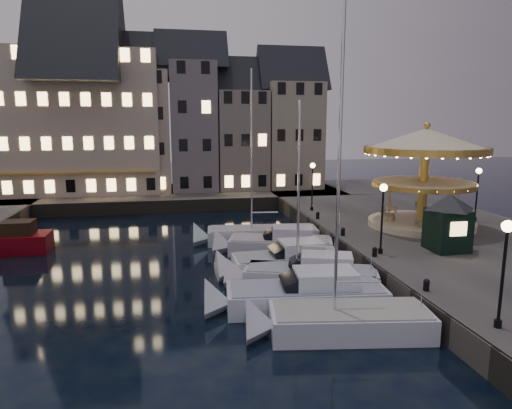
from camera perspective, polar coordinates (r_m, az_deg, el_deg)
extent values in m
plane|color=black|center=(25.42, 1.11, -10.43)|extent=(160.00, 160.00, 0.00)
cube|color=#474442|center=(35.80, 21.60, -3.90)|extent=(16.00, 56.00, 1.30)
cube|color=#474442|center=(52.04, -13.91, 0.82)|extent=(44.00, 12.00, 1.30)
cube|color=#47423A|center=(32.31, 9.44, -4.79)|extent=(0.15, 44.00, 1.30)
cube|color=#47423A|center=(46.05, -11.84, -0.32)|extent=(48.00, 0.15, 1.30)
cylinder|color=black|center=(20.14, 27.98, -13.01)|extent=(0.28, 0.28, 0.30)
cylinder|color=black|center=(19.55, 28.42, -8.27)|extent=(0.12, 0.12, 3.80)
sphere|color=#FFD18C|center=(19.04, 28.95, -2.40)|extent=(0.44, 0.44, 0.44)
cylinder|color=black|center=(28.13, 15.28, -5.63)|extent=(0.28, 0.28, 0.30)
cylinder|color=black|center=(27.70, 15.45, -2.15)|extent=(0.12, 0.12, 3.80)
sphere|color=#FFD18C|center=(27.35, 15.66, 2.05)|extent=(0.44, 0.44, 0.44)
cylinder|color=black|center=(40.35, 6.98, -0.51)|extent=(0.28, 0.28, 0.30)
cylinder|color=black|center=(40.06, 7.04, 1.94)|extent=(0.12, 0.12, 3.80)
sphere|color=#FFD18C|center=(39.82, 7.10, 4.86)|extent=(0.44, 0.44, 0.44)
cylinder|color=black|center=(39.74, 25.66, -1.65)|extent=(0.28, 0.28, 0.30)
cylinder|color=black|center=(39.44, 25.86, 0.84)|extent=(0.12, 0.12, 3.80)
sphere|color=#FFD18C|center=(39.19, 26.10, 3.80)|extent=(0.44, 0.44, 0.44)
cylinder|color=black|center=(22.83, 20.51, -9.57)|extent=(0.28, 0.28, 0.40)
sphere|color=black|center=(22.75, 20.55, -9.05)|extent=(0.30, 0.30, 0.30)
cylinder|color=black|center=(27.43, 14.60, -5.90)|extent=(0.28, 0.28, 0.40)
sphere|color=black|center=(27.37, 14.63, -5.46)|extent=(0.30, 0.30, 0.30)
cylinder|color=black|center=(31.86, 10.81, -3.47)|extent=(0.28, 0.28, 0.40)
sphere|color=black|center=(31.81, 10.82, -3.09)|extent=(0.30, 0.30, 0.30)
cylinder|color=black|center=(36.90, 7.72, -1.48)|extent=(0.28, 0.28, 0.40)
sphere|color=black|center=(36.85, 7.73, -1.15)|extent=(0.30, 0.30, 0.30)
cube|color=gray|center=(55.30, -26.15, 7.03)|extent=(5.00, 8.00, 11.00)
cube|color=slate|center=(54.09, -20.57, 7.91)|extent=(5.60, 8.00, 12.00)
cube|color=#B09F8D|center=(53.38, -14.13, 8.76)|extent=(6.20, 8.00, 13.00)
cube|color=slate|center=(53.33, -7.89, 9.51)|extent=(5.00, 8.00, 14.00)
cube|color=gray|center=(53.91, -2.00, 8.02)|extent=(5.60, 8.00, 11.00)
cube|color=gray|center=(55.12, 4.29, 8.57)|extent=(6.20, 8.00, 12.00)
cube|color=#BDB09B|center=(54.05, -20.62, 9.50)|extent=(16.00, 9.00, 15.00)
cube|color=silver|center=(20.61, 11.63, -14.46)|extent=(7.10, 3.56, 1.30)
cube|color=gray|center=(20.34, 11.70, -12.74)|extent=(6.73, 3.30, 0.10)
cylinder|color=silver|center=(18.68, 10.33, 4.11)|extent=(0.14, 0.14, 11.89)
cube|color=silver|center=(22.80, 6.25, -11.79)|extent=(7.88, 3.29, 1.30)
cube|color=gray|center=(22.56, 6.29, -10.22)|extent=(7.48, 3.05, 0.10)
cube|color=silver|center=(22.60, 8.62, -9.07)|extent=(3.09, 2.19, 0.80)
cube|color=black|center=(22.33, 4.74, -9.50)|extent=(1.44, 1.90, 0.98)
cube|color=silver|center=(25.49, 6.79, -9.37)|extent=(7.48, 4.26, 1.30)
cube|color=gray|center=(25.27, 6.82, -7.94)|extent=(7.09, 3.99, 0.10)
cube|color=silver|center=(25.14, 8.82, -7.05)|extent=(3.09, 2.36, 0.80)
cube|color=black|center=(25.18, 5.52, -7.19)|extent=(1.61, 1.79, 0.95)
cylinder|color=silver|center=(24.22, 5.36, 2.98)|extent=(0.14, 0.14, 9.66)
cube|color=silver|center=(27.76, 4.02, -7.64)|extent=(6.63, 2.68, 1.30)
cube|color=gray|center=(27.56, 4.04, -6.32)|extent=(6.29, 2.47, 0.10)
cube|color=silver|center=(27.67, 5.63, -5.35)|extent=(2.54, 1.95, 0.80)
cube|color=black|center=(27.33, 2.99, -5.73)|extent=(1.17, 1.79, 0.91)
cube|color=silver|center=(31.52, 3.06, -5.43)|extent=(7.35, 4.20, 1.30)
cube|color=gray|center=(31.34, 3.07, -4.25)|extent=(6.96, 3.93, 0.10)
cube|color=silver|center=(31.21, 4.62, -3.52)|extent=(3.03, 2.42, 0.80)
cube|color=black|center=(31.29, 2.06, -3.64)|extent=(1.59, 1.89, 0.94)
cube|color=silver|center=(34.44, 0.81, -4.04)|extent=(8.37, 3.16, 1.30)
cube|color=gray|center=(34.28, 0.81, -2.95)|extent=(7.94, 2.93, 0.10)
cylinder|color=silver|center=(33.37, -0.57, 6.22)|extent=(0.14, 0.14, 11.01)
cube|color=black|center=(35.72, -27.60, -2.57)|extent=(2.06, 1.69, 0.94)
cylinder|color=beige|center=(36.07, 19.88, -2.23)|extent=(7.62, 7.62, 0.48)
cylinder|color=gold|center=(35.54, 20.20, 2.80)|extent=(0.67, 0.67, 5.90)
cylinder|color=beige|center=(35.55, 20.19, 2.64)|extent=(7.05, 7.05, 0.17)
cylinder|color=gold|center=(35.58, 20.17, 2.37)|extent=(7.31, 7.31, 0.33)
cone|color=beige|center=(35.30, 20.51, 7.70)|extent=(8.76, 8.76, 1.52)
cylinder|color=gold|center=(35.34, 20.42, 6.39)|extent=(8.76, 8.76, 0.48)
sphere|color=gold|center=(35.28, 20.61, 9.24)|extent=(0.48, 0.48, 0.48)
imported|color=beige|center=(37.92, 22.67, -0.72)|extent=(1.59, 1.15, 0.95)
cube|color=black|center=(29.86, 22.80, -2.95)|extent=(2.12, 2.12, 2.52)
pyramid|color=black|center=(29.46, 23.11, 1.23)|extent=(3.36, 3.36, 0.95)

